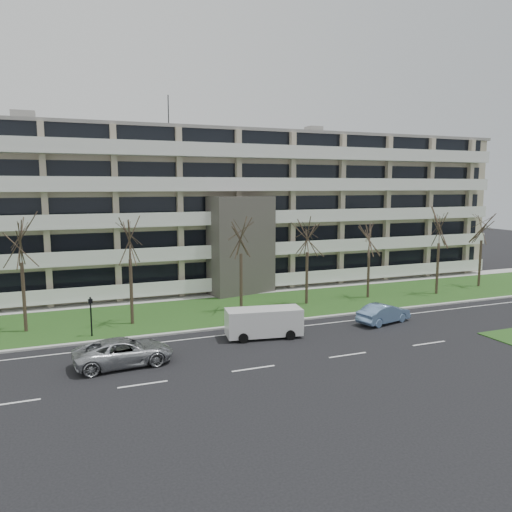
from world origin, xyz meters
name	(u,v)px	position (x,y,z in m)	size (l,w,h in m)	color
ground	(348,355)	(0.00, 0.00, 0.00)	(160.00, 160.00, 0.00)	black
grass_verge	(264,306)	(0.00, 13.00, 0.03)	(90.00, 10.00, 0.06)	#254C19
curb	(290,321)	(0.00, 8.00, 0.06)	(90.00, 0.35, 0.12)	#B2B2AD
sidewalk	(241,293)	(0.00, 18.50, 0.04)	(90.00, 2.00, 0.08)	#B2B2AD
lane_edge_line	(299,327)	(0.00, 6.50, 0.01)	(90.00, 0.12, 0.01)	white
apartment_building	(219,209)	(-0.01, 25.32, 7.61)	(60.50, 15.10, 18.75)	#B8AA8F
silver_pickup	(124,352)	(-12.53, 3.19, 0.76)	(2.51, 5.45, 1.51)	#ADAFB4
blue_sedan	(384,313)	(6.20, 5.09, 0.72)	(1.52, 4.35, 1.43)	#7BA2D5
white_van	(265,320)	(-3.21, 5.09, 1.16)	(5.20, 2.62, 1.93)	silver
pedestrian_signal	(91,312)	(-13.87, 9.39, 1.72)	(0.29, 0.25, 2.70)	black
tree_1	(20,235)	(-18.00, 12.21, 6.69)	(4.30, 4.30, 8.60)	#382B21
tree_2	(129,233)	(-10.94, 11.49, 6.63)	(4.26, 4.26, 8.52)	#382B21
tree_3	(241,231)	(-2.30, 12.20, 6.45)	(4.15, 4.15, 8.29)	#382B21
tree_4	(307,231)	(3.68, 12.45, 6.18)	(3.98, 3.98, 7.95)	#382B21
tree_5	(370,234)	(9.87, 12.52, 5.72)	(3.68, 3.68, 7.36)	#382B21
tree_6	(440,223)	(16.68, 11.50, 6.60)	(4.24, 4.24, 8.48)	#382B21
tree_7	(483,222)	(23.06, 12.74, 6.44)	(4.14, 4.14, 8.28)	#382B21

